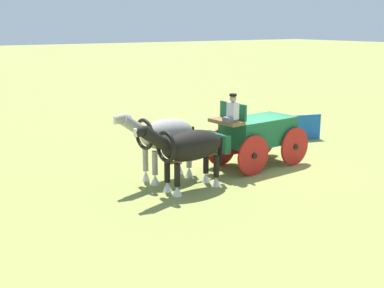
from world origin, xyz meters
The scene contains 5 objects.
ground_plane centered at (0.00, 0.00, 0.00)m, with size 220.00×220.00×0.00m, color olive.
show_wagon centered at (0.15, 0.02, 1.19)m, with size 5.65×1.96×2.74m.
draft_horse_near centered at (3.57, 0.94, 1.32)m, with size 3.21×1.11×2.18m.
draft_horse_off centered at (3.66, -0.35, 1.44)m, with size 3.00×1.14×2.33m.
sponsor_banner centered at (-3.55, -2.23, 0.55)m, with size 3.20×0.06×1.10m, color #1959B2.
Camera 1 is at (11.60, 13.37, 4.95)m, focal length 47.46 mm.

